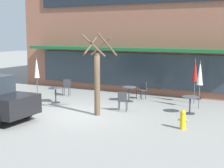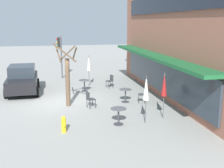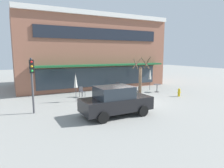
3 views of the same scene
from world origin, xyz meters
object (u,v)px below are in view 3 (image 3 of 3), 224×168
object	(u,v)px
patio_umbrella_cream_folded	(150,74)
parked_sedan	(116,101)
patio_umbrella_green_folded	(140,73)
street_tree	(140,80)
cafe_table_near_wall	(157,87)
cafe_chair_2	(82,91)
traffic_light_pole	(32,76)
fire_hydrant	(179,92)
cafe_table_by_tree	(120,88)
cafe_chair_1	(118,86)
cafe_chair_0	(139,91)
cafe_table_streetside	(98,94)
patio_umbrella_corner_open	(76,81)

from	to	relation	value
patio_umbrella_cream_folded	parked_sedan	world-z (taller)	patio_umbrella_cream_folded
patio_umbrella_green_folded	street_tree	size ratio (longest dim) A/B	0.64
cafe_table_near_wall	parked_sedan	size ratio (longest dim) A/B	0.18
cafe_chair_2	street_tree	world-z (taller)	street_tree
patio_umbrella_cream_folded	street_tree	size ratio (longest dim) A/B	0.64
traffic_light_pole	fire_hydrant	world-z (taller)	traffic_light_pole
cafe_table_by_tree	patio_umbrella_cream_folded	bearing A→B (deg)	0.33
patio_umbrella_green_folded	patio_umbrella_cream_folded	size ratio (longest dim) A/B	1.00
cafe_chair_2	patio_umbrella_green_folded	bearing A→B (deg)	9.82
cafe_table_near_wall	cafe_table_by_tree	xyz separation A→B (m)	(-3.43, 1.22, 0.00)
fire_hydrant	cafe_table_by_tree	bearing A→B (deg)	136.37
cafe_chair_1	street_tree	xyz separation A→B (m)	(-0.25, -4.22, 1.06)
patio_umbrella_cream_folded	cafe_chair_0	distance (m)	3.73
cafe_chair_1	cafe_table_near_wall	bearing A→B (deg)	-34.94
cafe_table_by_tree	cafe_table_streetside	bearing A→B (deg)	-146.97
fire_hydrant	patio_umbrella_cream_folded	bearing A→B (deg)	95.01
cafe_table_by_tree	patio_umbrella_cream_folded	world-z (taller)	patio_umbrella_cream_folded
cafe_table_streetside	cafe_table_by_tree	bearing A→B (deg)	33.03
patio_umbrella_green_folded	cafe_chair_0	bearing A→B (deg)	-126.01
cafe_chair_0	fire_hydrant	world-z (taller)	cafe_chair_0
patio_umbrella_corner_open	cafe_chair_1	xyz separation A→B (m)	(4.96, 2.45, -1.10)
patio_umbrella_corner_open	cafe_table_streetside	bearing A→B (deg)	-18.11
patio_umbrella_green_folded	cafe_chair_1	distance (m)	2.94
cafe_chair_2	traffic_light_pole	size ratio (longest dim) A/B	0.26
fire_hydrant	patio_umbrella_corner_open	bearing A→B (deg)	165.60
patio_umbrella_corner_open	street_tree	bearing A→B (deg)	-20.60
cafe_chair_2	cafe_table_near_wall	bearing A→B (deg)	-8.88
cafe_table_by_tree	cafe_table_near_wall	bearing A→B (deg)	-19.54
patio_umbrella_cream_folded	cafe_chair_1	size ratio (longest dim) A/B	2.47
parked_sedan	cafe_chair_0	bearing A→B (deg)	41.70
cafe_table_by_tree	cafe_chair_0	bearing A→B (deg)	-72.29
cafe_chair_1	fire_hydrant	xyz separation A→B (m)	(3.54, -4.63, -0.17)
cafe_chair_1	cafe_chair_2	world-z (taller)	same
cafe_table_streetside	patio_umbrella_green_folded	distance (m)	6.91
patio_umbrella_green_folded	street_tree	world-z (taller)	street_tree
cafe_table_streetside	cafe_chair_2	world-z (taller)	cafe_chair_2
parked_sedan	traffic_light_pole	size ratio (longest dim) A/B	1.25
patio_umbrella_green_folded	parked_sedan	world-z (taller)	patio_umbrella_green_folded
cafe_table_near_wall	cafe_table_by_tree	distance (m)	3.64
traffic_light_pole	cafe_chair_2	bearing A→B (deg)	38.40
cafe_chair_1	fire_hydrant	bearing A→B (deg)	-52.61
cafe_chair_0	traffic_light_pole	world-z (taller)	traffic_light_pole
cafe_table_by_tree	cafe_chair_2	bearing A→B (deg)	-178.55
patio_umbrella_corner_open	cafe_chair_0	distance (m)	5.50
patio_umbrella_corner_open	cafe_chair_2	size ratio (longest dim) A/B	2.47
cafe_table_by_tree	patio_umbrella_corner_open	world-z (taller)	patio_umbrella_corner_open
cafe_table_streetside	cafe_chair_1	bearing A→B (deg)	41.36
patio_umbrella_corner_open	traffic_light_pole	size ratio (longest dim) A/B	0.65
cafe_table_streetside	patio_umbrella_corner_open	xyz separation A→B (m)	(-1.59, 0.52, 1.11)
cafe_table_streetside	fire_hydrant	bearing A→B (deg)	-13.52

